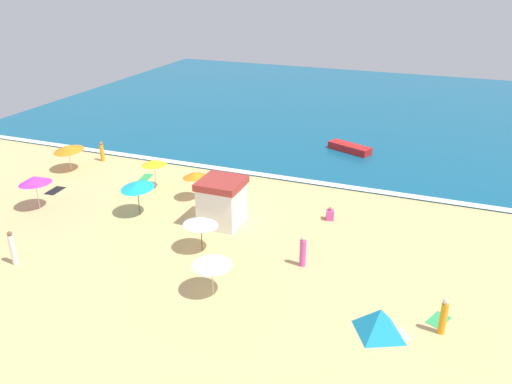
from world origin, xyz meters
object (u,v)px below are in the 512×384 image
(beachgoer_5, at_px, (443,316))
(beach_umbrella_0, at_px, (212,261))
(beach_umbrella_2, at_px, (195,175))
(beach_umbrella_3, at_px, (154,162))
(beachgoer_1, at_px, (303,252))
(beachgoer_2, at_px, (330,214))
(beachgoer_0, at_px, (102,152))
(lifeguard_cabana, at_px, (222,202))
(beach_umbrella_5, at_px, (35,180))
(beach_umbrella_6, at_px, (137,186))
(beach_umbrella_1, at_px, (68,148))
(small_boat_0, at_px, (350,148))
(beach_tent, at_px, (380,321))
(beachgoer_4, at_px, (13,248))
(beach_umbrella_4, at_px, (201,221))

(beachgoer_5, bearing_deg, beach_umbrella_0, -174.93)
(beach_umbrella_2, distance_m, beach_umbrella_3, 3.51)
(beachgoer_1, bearing_deg, beachgoer_2, 89.33)
(beachgoer_0, xyz_separation_m, beachgoer_2, (19.45, -3.59, -0.43))
(lifeguard_cabana, distance_m, beachgoer_1, 6.56)
(beach_umbrella_5, bearing_deg, beachgoer_2, 16.27)
(beach_umbrella_5, bearing_deg, beach_umbrella_6, 13.25)
(beach_umbrella_1, xyz_separation_m, beachgoer_5, (27.40, -9.72, -0.94))
(beachgoer_1, bearing_deg, beach_umbrella_3, 154.32)
(small_boat_0, bearing_deg, beach_tent, -75.16)
(beach_umbrella_1, relative_size, beach_umbrella_6, 1.09)
(beach_umbrella_2, bearing_deg, beachgoer_2, 2.16)
(beach_umbrella_6, relative_size, beachgoer_5, 1.63)
(beachgoer_1, bearing_deg, beach_umbrella_0, -129.50)
(beachgoer_0, xyz_separation_m, beachgoer_4, (5.29, -14.60, 0.15))
(lifeguard_cabana, bearing_deg, beachgoer_5, -24.40)
(beach_umbrella_3, height_order, beachgoer_2, beach_umbrella_3)
(lifeguard_cabana, height_order, beach_umbrella_6, lifeguard_cabana)
(beach_umbrella_2, height_order, beachgoer_2, beach_umbrella_2)
(beach_umbrella_2, relative_size, beach_umbrella_6, 0.72)
(beach_umbrella_5, bearing_deg, beach_umbrella_0, -17.04)
(lifeguard_cabana, height_order, beachgoer_5, lifeguard_cabana)
(beach_umbrella_1, distance_m, beachgoer_1, 21.43)
(beach_umbrella_5, bearing_deg, beach_tent, -11.41)
(beach_umbrella_5, bearing_deg, beach_umbrella_3, 45.94)
(beach_umbrella_6, distance_m, beachgoer_1, 11.47)
(beach_umbrella_5, height_order, beachgoer_1, beach_umbrella_5)
(beach_umbrella_1, bearing_deg, beach_tent, -23.23)
(beach_umbrella_2, distance_m, beachgoer_2, 9.20)
(beach_tent, bearing_deg, beachgoer_0, 150.94)
(beach_umbrella_1, height_order, beachgoer_0, beach_umbrella_1)
(beach_umbrella_3, relative_size, beachgoer_4, 1.14)
(beach_umbrella_5, bearing_deg, beach_umbrella_1, 112.54)
(beachgoer_1, bearing_deg, beachgoer_0, 154.38)
(beachgoer_0, bearing_deg, beachgoer_5, -25.01)
(beachgoer_4, bearing_deg, beach_umbrella_3, 81.77)
(beach_umbrella_6, bearing_deg, beachgoer_0, 138.32)
(beachgoer_1, relative_size, beachgoer_2, 2.02)
(beachgoer_2, bearing_deg, beach_umbrella_2, -177.84)
(beach_umbrella_3, xyz_separation_m, beachgoer_0, (-6.92, 3.30, -1.18))
(beach_umbrella_2, relative_size, beachgoer_5, 1.16)
(beach_umbrella_0, xyz_separation_m, beach_umbrella_1, (-17.08, 10.63, -0.02))
(beach_umbrella_1, relative_size, beach_umbrella_2, 1.52)
(beachgoer_4, relative_size, small_boat_0, 0.50)
(beach_umbrella_0, xyz_separation_m, beach_umbrella_4, (-2.34, 3.47, -0.02))
(beach_umbrella_0, height_order, beach_umbrella_1, beach_umbrella_1)
(beach_umbrella_5, distance_m, beach_tent, 22.85)
(lifeguard_cabana, bearing_deg, beach_umbrella_0, -68.86)
(beachgoer_2, bearing_deg, beach_umbrella_6, -162.01)
(lifeguard_cabana, bearing_deg, beachgoer_2, 25.78)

